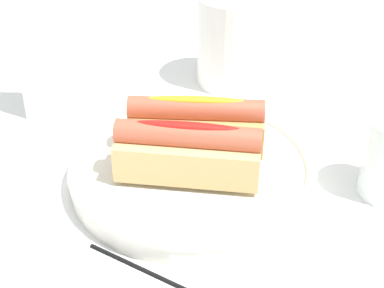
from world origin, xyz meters
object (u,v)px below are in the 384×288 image
paper_towel_roll (235,40)px  serving_bowl (192,169)px  napkin_box (65,62)px  hotdog_front (188,152)px  hotdog_back (196,125)px

paper_towel_roll → serving_bowl: bearing=-95.6°
paper_towel_roll → napkin_box: (-0.21, -0.13, 0.01)m
serving_bowl → napkin_box: napkin_box is taller
serving_bowl → paper_towel_roll: size_ratio=2.04×
hotdog_front → hotdog_back: (0.00, 0.05, 0.00)m
hotdog_back → paper_towel_roll: (0.02, 0.23, 0.01)m
hotdog_front → paper_towel_roll: bearing=84.9°
serving_bowl → hotdog_back: 0.05m
hotdog_back → paper_towel_roll: size_ratio=1.15×
serving_bowl → hotdog_back: size_ratio=1.78×
napkin_box → hotdog_back: bearing=-34.0°
hotdog_front → hotdog_back: 0.05m
serving_bowl → paper_towel_roll: bearing=84.4°
paper_towel_roll → napkin_box: bearing=-148.9°
serving_bowl → napkin_box: bearing=145.2°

